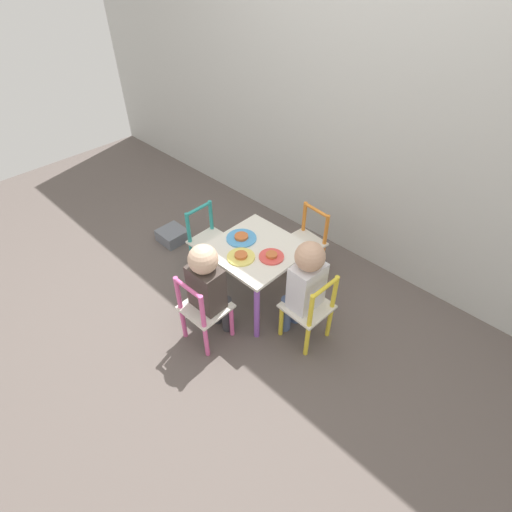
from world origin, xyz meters
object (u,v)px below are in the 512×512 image
(chair_pink, at_px, (203,311))
(chair_orange, at_px, (305,243))
(kids_table, at_px, (256,257))
(storage_bin, at_px, (172,235))
(plate_right, at_px, (271,256))
(plate_left, at_px, (241,238))
(plate_front, at_px, (241,256))
(chair_yellow, at_px, (310,310))
(chair_teal, at_px, (209,242))
(child_right, at_px, (305,282))
(child_front, at_px, (208,283))

(chair_pink, distance_m, chair_orange, 0.94)
(kids_table, bearing_deg, storage_bin, -179.53)
(plate_right, bearing_deg, plate_left, 180.00)
(plate_front, relative_size, plate_left, 0.88)
(chair_yellow, xyz_separation_m, plate_left, (-0.60, 0.02, 0.21))
(chair_teal, bearing_deg, chair_yellow, -91.61)
(chair_pink, distance_m, plate_front, 0.40)
(plate_left, distance_m, storage_bin, 0.92)
(plate_right, bearing_deg, storage_bin, -179.59)
(child_right, relative_size, plate_front, 4.22)
(chair_yellow, relative_size, child_right, 0.70)
(chair_yellow, xyz_separation_m, plate_front, (-0.47, -0.11, 0.21))
(plate_front, bearing_deg, plate_right, 45.00)
(chair_teal, distance_m, plate_left, 0.40)
(storage_bin, bearing_deg, plate_front, -7.44)
(child_front, distance_m, storage_bin, 1.11)
(plate_right, distance_m, storage_bin, 1.16)
(child_right, xyz_separation_m, plate_right, (-0.28, 0.02, 0.02))
(chair_orange, height_order, plate_right, chair_orange)
(chair_pink, xyz_separation_m, plate_left, (-0.14, 0.47, 0.21))
(plate_right, relative_size, plate_left, 0.79)
(chair_yellow, distance_m, plate_right, 0.40)
(chair_orange, height_order, child_front, child_front)
(plate_left, bearing_deg, chair_yellow, -1.74)
(plate_right, bearing_deg, plate_front, -135.00)
(child_front, bearing_deg, chair_pink, 90.00)
(chair_teal, height_order, plate_left, chair_teal)
(child_right, bearing_deg, chair_orange, -140.81)
(plate_left, bearing_deg, child_right, -1.68)
(plate_front, bearing_deg, chair_pink, -88.00)
(chair_pink, relative_size, child_front, 0.72)
(plate_front, bearing_deg, child_front, -87.87)
(chair_teal, relative_size, child_front, 0.72)
(child_right, bearing_deg, chair_teal, -88.28)
(kids_table, relative_size, chair_orange, 1.04)
(child_right, relative_size, storage_bin, 3.49)
(chair_teal, relative_size, plate_left, 2.61)
(chair_orange, bearing_deg, plate_left, -105.28)
(chair_yellow, distance_m, child_front, 0.63)
(child_front, relative_size, storage_bin, 3.42)
(kids_table, bearing_deg, plate_left, 180.00)
(chair_teal, xyz_separation_m, storage_bin, (-0.48, 0.00, -0.20))
(chair_orange, bearing_deg, chair_pink, -86.52)
(chair_orange, bearing_deg, plate_right, -73.91)
(child_right, height_order, storage_bin, child_right)
(kids_table, height_order, chair_pink, chair_pink)
(kids_table, xyz_separation_m, chair_pink, (0.01, -0.47, -0.13))
(chair_pink, xyz_separation_m, child_right, (0.40, 0.45, 0.19))
(chair_orange, bearing_deg, chair_teal, -131.74)
(child_front, bearing_deg, kids_table, -90.00)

